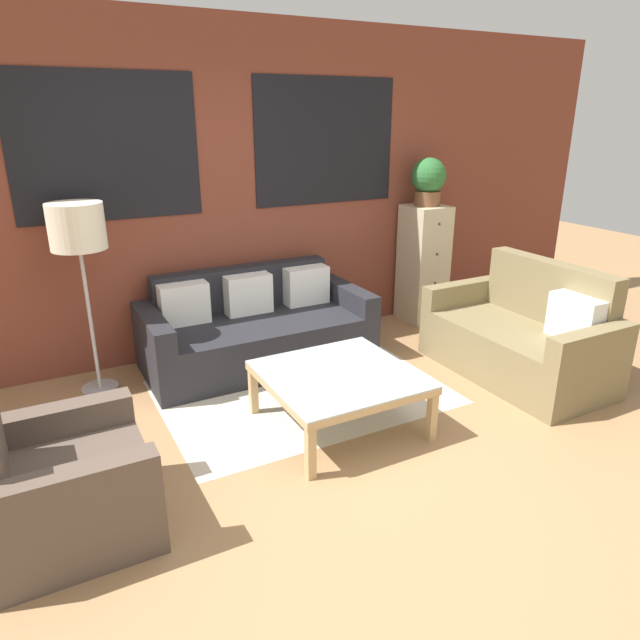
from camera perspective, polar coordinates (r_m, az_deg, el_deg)
name	(u,v)px	position (r m, az deg, el deg)	size (l,w,h in m)	color
ground_plane	(379,481)	(3.52, 5.87, -15.68)	(16.00, 16.00, 0.00)	#9E754C
wall_back_brick	(227,192)	(5.10, -9.27, 12.57)	(8.40, 0.09, 2.80)	brown
rug	(302,392)	(4.47, -1.80, -7.19)	(2.12, 1.53, 0.00)	beige
couch_dark	(256,330)	(4.93, -6.42, -1.01)	(1.91, 0.88, 0.78)	#232328
settee_vintage	(522,339)	(4.94, 19.55, -1.78)	(0.80, 1.50, 0.92)	olive
armchair_corner	(60,487)	(3.26, -24.58, -14.95)	(0.80, 0.80, 0.84)	brown
coffee_table	(339,380)	(3.87, 1.91, -6.04)	(0.97, 0.97, 0.40)	silver
floor_lamp	(78,233)	(4.46, -23.08, 8.00)	(0.39, 0.39, 1.45)	#B2B2B7
drawer_cabinet	(423,264)	(5.94, 10.26, 5.52)	(0.38, 0.43, 1.19)	#C6B793
potted_plant	(428,180)	(5.79, 10.78, 13.58)	(0.34, 0.34, 0.46)	brown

